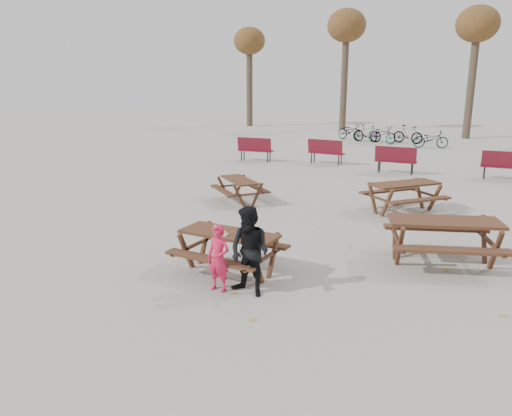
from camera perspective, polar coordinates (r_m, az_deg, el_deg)
The scene contains 14 objects.
ground at distance 9.29m, azimuth -3.04°, elevation -7.35°, with size 80.00×80.00×0.00m, color gray.
main_picnic_table at distance 9.09m, azimuth -3.09°, elevation -3.92°, with size 1.80×1.45×0.78m.
food_tray at distance 8.88m, azimuth -3.80°, elevation -2.98°, with size 0.18×0.11×0.04m, color white.
bread_roll at distance 8.87m, azimuth -3.80°, elevation -2.72°, with size 0.14×0.06×0.05m, color tan.
soda_bottle at distance 8.91m, azimuth -4.66°, elevation -2.57°, with size 0.07×0.07×0.17m.
child at distance 8.35m, azimuth -4.31°, elevation -5.75°, with size 0.42×0.27×1.15m, color #DB1B46.
adult at distance 8.13m, azimuth -0.73°, elevation -5.00°, with size 0.72×0.56×1.49m, color black.
picnic_table_east at distance 10.18m, azimuth 20.58°, elevation -3.67°, with size 2.04×1.65×0.88m, color #341B13, non-canonical shape.
picnic_table_north at distance 14.32m, azimuth -1.88°, elevation 1.99°, with size 1.56×1.26×0.67m, color #341B13, non-canonical shape.
picnic_table_far at distance 13.80m, azimuth 16.53°, elevation 1.16°, with size 1.85×1.49×0.80m, color #341B13, non-canonical shape.
park_bench_row at distance 20.02m, azimuth 12.17°, elevation 5.85°, with size 11.14×1.46×1.03m.
bicycle_row at distance 28.39m, azimuth 14.46°, elevation 8.18°, with size 6.52×2.41×0.99m.
tree_row at distance 32.74m, azimuth 23.91°, elevation 18.26°, with size 32.17×3.52×8.26m.
fallen_leaves at distance 11.16m, azimuth 6.03°, elevation -3.57°, with size 11.00×11.00×0.01m, color #AD8629, non-canonical shape.
Camera 1 is at (4.63, -7.26, 3.49)m, focal length 35.00 mm.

